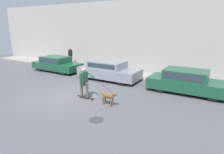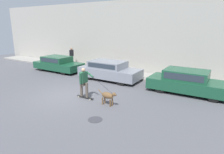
% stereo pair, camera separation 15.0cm
% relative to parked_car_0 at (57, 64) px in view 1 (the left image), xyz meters
% --- Properties ---
extents(ground_plane, '(36.00, 36.00, 0.00)m').
position_rel_parked_car_0_xyz_m(ground_plane, '(5.04, -4.05, -0.60)').
color(ground_plane, '#545459').
extents(back_wall, '(32.00, 0.30, 5.67)m').
position_rel_parked_car_0_xyz_m(back_wall, '(5.04, 3.15, 2.23)').
color(back_wall, '#ADA89E').
rests_on(back_wall, ground_plane).
extents(sidewalk_curb, '(30.00, 2.01, 0.13)m').
position_rel_parked_car_0_xyz_m(sidewalk_curb, '(5.04, 1.97, -0.54)').
color(sidewalk_curb, gray).
rests_on(sidewalk_curb, ground_plane).
extents(parked_car_0, '(4.28, 1.85, 1.23)m').
position_rel_parked_car_0_xyz_m(parked_car_0, '(0.00, 0.00, 0.00)').
color(parked_car_0, black).
rests_on(parked_car_0, ground_plane).
extents(parked_car_1, '(4.41, 1.88, 1.33)m').
position_rel_parked_car_0_xyz_m(parked_car_1, '(5.11, -0.00, 0.06)').
color(parked_car_1, black).
rests_on(parked_car_1, ground_plane).
extents(parked_car_2, '(4.49, 1.87, 1.33)m').
position_rel_parked_car_0_xyz_m(parked_car_2, '(10.44, -0.00, 0.04)').
color(parked_car_2, black).
rests_on(parked_car_2, ground_plane).
extents(dog, '(1.10, 0.36, 0.73)m').
position_rel_parked_car_0_xyz_m(dog, '(7.61, -3.93, -0.12)').
color(dog, brown).
rests_on(dog, ground_plane).
extents(skateboarder, '(2.42, 0.62, 1.65)m').
position_rel_parked_car_0_xyz_m(skateboarder, '(6.04, -3.82, 0.33)').
color(skateboarder, beige).
rests_on(skateboarder, ground_plane).
extents(pedestrian_with_bag, '(0.32, 0.73, 1.61)m').
position_rel_parked_car_0_xyz_m(pedestrian_with_bag, '(-0.46, 2.11, 0.41)').
color(pedestrian_with_bag, '#28282D').
rests_on(pedestrian_with_bag, sidewalk_curb).
extents(manhole_cover, '(0.60, 0.60, 0.01)m').
position_rel_parked_car_0_xyz_m(manhole_cover, '(8.02, -5.50, -0.60)').
color(manhole_cover, '#38383D').
rests_on(manhole_cover, ground_plane).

